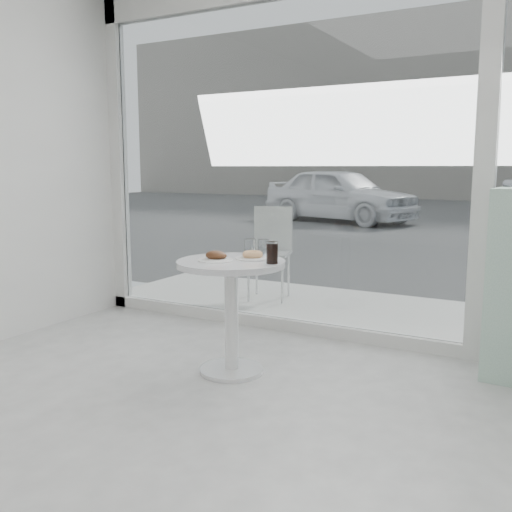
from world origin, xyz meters
The scene contains 11 objects.
storefront centered at (0.07, 3.00, 1.71)m, with size 5.00×0.14×3.00m.
main_table centered at (-0.50, 1.90, 0.55)m, with size 0.72×0.72×0.77m.
patio_deck centered at (0.00, 3.80, 0.03)m, with size 5.60×1.60×0.05m, color beige.
street centered at (0.00, 16.00, 0.00)m, with size 40.00×24.00×0.00m, color #393939.
patio_chair centered at (-1.22, 3.86, 0.58)m, with size 0.49×0.49×0.93m.
car_white centered at (-3.74, 12.52, 0.69)m, with size 1.64×4.08×1.39m, color white.
plate_fritter centered at (-0.57, 1.83, 0.80)m, with size 0.23×0.23×0.07m.
plate_donut centered at (-0.40, 2.02, 0.79)m, with size 0.24×0.24×0.06m.
water_tumbler_a centered at (-0.46, 2.09, 0.83)m, with size 0.08×0.08×0.13m.
water_tumbler_b centered at (-0.38, 2.13, 0.82)m, with size 0.08×0.08×0.12m.
cola_glass centered at (-0.20, 1.92, 0.84)m, with size 0.07×0.07×0.14m.
Camera 1 is at (1.44, -1.27, 1.38)m, focal length 40.00 mm.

